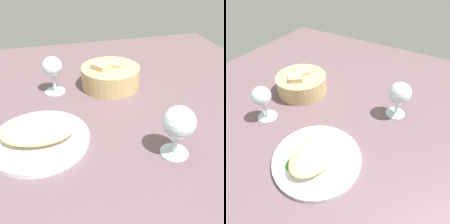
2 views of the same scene
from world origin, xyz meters
The scene contains 7 objects.
ground_plane centered at (0.00, 0.00, -1.00)cm, with size 140.00×140.00×2.00cm, color #644C53.
plate centered at (-16.16, -3.97, 0.70)cm, with size 25.26×25.26×1.40cm, color white.
omelette centered at (-16.16, -3.97, 3.73)cm, with size 18.36×11.28×4.66cm, color #EED98C.
lettuce_garnish centered at (-21.44, -0.37, 2.06)cm, with size 5.00×5.00×1.32cm, color #40822D.
bread_basket centered at (8.82, 21.42, 3.74)cm, with size 19.88×19.88×8.88cm.
wine_glass_near centered at (15.00, -16.39, 8.51)cm, with size 7.64×7.64×12.90cm.
wine_glass_far centered at (-10.17, 22.07, 8.29)cm, with size 6.77×6.77×12.43cm.
Camera 2 is at (-42.79, -27.05, 48.96)cm, focal length 32.46 mm.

